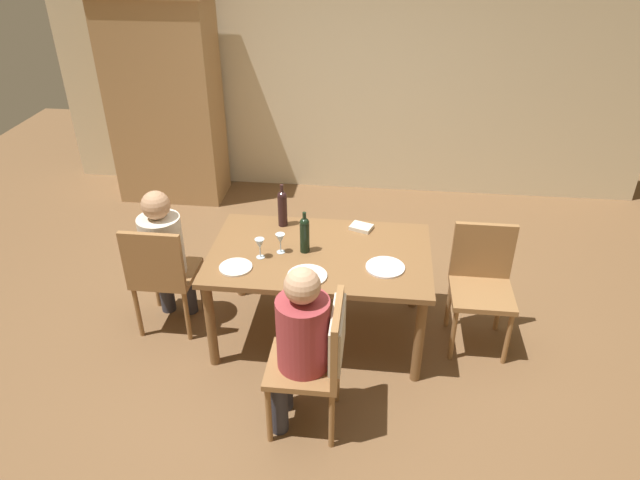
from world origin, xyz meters
name	(u,v)px	position (x,y,z in m)	size (l,w,h in m)	color
ground_plane	(320,332)	(0.00, 0.00, 0.00)	(10.00, 10.00, 0.00)	brown
rear_room_partition	(349,68)	(0.00, 2.69, 1.35)	(6.40, 0.12, 2.70)	beige
armoire_cabinet	(165,99)	(-1.89, 2.24, 1.10)	(1.18, 0.62, 2.18)	#A87F51
dining_table	(320,262)	(0.00, 0.00, 0.64)	(1.57, 0.99, 0.73)	brown
chair_left_end	(161,271)	(-1.17, -0.09, 0.53)	(0.44, 0.44, 0.92)	olive
chair_near	(324,350)	(0.12, -0.87, 0.59)	(0.46, 0.44, 0.92)	olive
chair_right_end	(482,278)	(1.17, 0.09, 0.53)	(0.44, 0.44, 0.92)	olive
person_woman_host	(164,249)	(-1.17, 0.03, 0.66)	(0.31, 0.36, 1.14)	#33333D
person_man_bearded	(299,339)	(-0.03, -0.87, 0.67)	(0.36, 0.32, 1.16)	#33333D
wine_bottle_tall_green	(305,234)	(-0.11, 0.00, 0.87)	(0.07, 0.07, 0.31)	black
wine_bottle_dark_red	(282,207)	(-0.33, 0.36, 0.88)	(0.07, 0.07, 0.34)	black
wine_glass_near_left	(280,239)	(-0.28, -0.03, 0.84)	(0.07, 0.07, 0.15)	silver
wine_glass_centre	(260,244)	(-0.41, -0.12, 0.84)	(0.07, 0.07, 0.15)	silver
dinner_plate_host	(236,267)	(-0.55, -0.27, 0.74)	(0.23, 0.23, 0.01)	white
dinner_plate_guest_left	(385,267)	(0.46, -0.16, 0.74)	(0.27, 0.27, 0.01)	white
dinner_plate_guest_right	(307,276)	(-0.05, -0.32, 0.74)	(0.27, 0.27, 0.01)	silver
folded_napkin	(361,227)	(0.28, 0.37, 0.74)	(0.16, 0.12, 0.03)	beige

